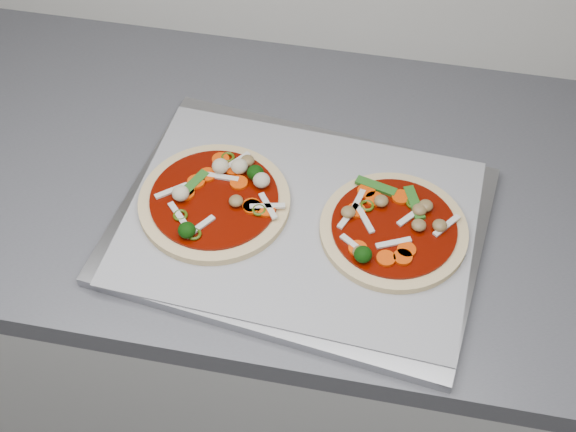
# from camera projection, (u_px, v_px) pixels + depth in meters

# --- Properties ---
(base_cabinet) EXTENTS (3.60, 0.60, 0.86)m
(base_cabinet) POSITION_uv_depth(u_px,v_px,m) (403.00, 363.00, 1.50)
(base_cabinet) COLOR silver
(base_cabinet) RESTS_ON ground
(countertop) EXTENTS (3.60, 0.60, 0.04)m
(countertop) POSITION_uv_depth(u_px,v_px,m) (438.00, 211.00, 1.15)
(countertop) COLOR #54555C
(countertop) RESTS_ON base_cabinet
(baking_tray) EXTENTS (0.53, 0.42, 0.02)m
(baking_tray) POSITION_uv_depth(u_px,v_px,m) (300.00, 225.00, 1.10)
(baking_tray) COLOR #98989D
(baking_tray) RESTS_ON countertop
(parchment) EXTENTS (0.49, 0.37, 0.00)m
(parchment) POSITION_uv_depth(u_px,v_px,m) (300.00, 221.00, 1.09)
(parchment) COLOR #939298
(parchment) RESTS_ON baking_tray
(pizza_left) EXTENTS (0.27, 0.27, 0.04)m
(pizza_left) POSITION_uv_depth(u_px,v_px,m) (216.00, 199.00, 1.10)
(pizza_left) COLOR #D1B882
(pizza_left) RESTS_ON parchment
(pizza_right) EXTENTS (0.26, 0.26, 0.03)m
(pizza_right) POSITION_uv_depth(u_px,v_px,m) (393.00, 229.00, 1.07)
(pizza_right) COLOR #D1B882
(pizza_right) RESTS_ON parchment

